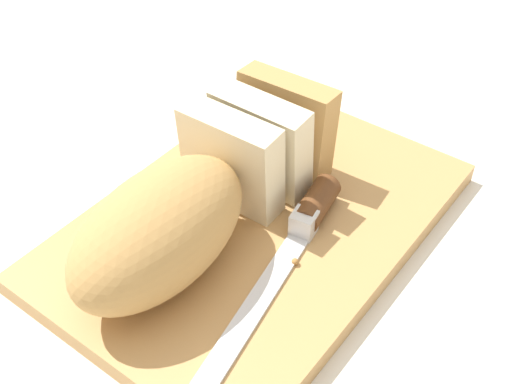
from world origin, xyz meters
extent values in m
plane|color=silver|center=(0.00, 0.00, 0.00)|extent=(3.00, 3.00, 0.00)
cube|color=tan|center=(0.00, 0.00, 0.01)|extent=(0.38, 0.27, 0.02)
ellipsoid|color=tan|center=(-0.10, 0.02, 0.07)|extent=(0.18, 0.10, 0.09)
cube|color=beige|center=(0.01, 0.03, 0.07)|extent=(0.03, 0.10, 0.09)
cube|color=beige|center=(0.04, 0.03, 0.07)|extent=(0.04, 0.10, 0.09)
cube|color=tan|center=(0.08, 0.02, 0.07)|extent=(0.04, 0.10, 0.09)
cube|color=silver|center=(-0.09, -0.06, 0.02)|extent=(0.20, 0.05, 0.00)
cylinder|color=#593319|center=(0.04, -0.04, 0.03)|extent=(0.06, 0.03, 0.03)
cube|color=silver|center=(0.01, -0.05, 0.03)|extent=(0.02, 0.02, 0.02)
sphere|color=#A8753D|center=(0.05, 0.00, 0.02)|extent=(0.00, 0.00, 0.00)
sphere|color=#A8753D|center=(0.03, -0.01, 0.02)|extent=(0.01, 0.01, 0.01)
sphere|color=#A8753D|center=(-0.03, -0.06, 0.02)|extent=(0.01, 0.01, 0.01)
camera|label=1|loc=(-0.35, -0.25, 0.44)|focal=46.91mm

